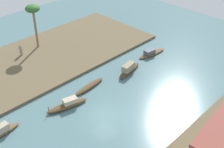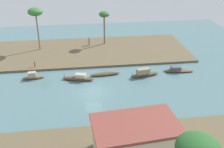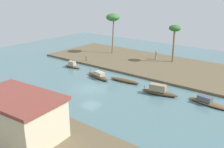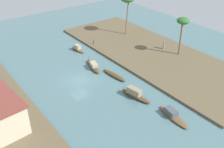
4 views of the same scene
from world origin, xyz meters
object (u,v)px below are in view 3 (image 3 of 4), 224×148
Objects in this scene: sampan_open_hull at (98,76)px; mooring_post at (86,59)px; palm_tree_left_near at (175,30)px; palm_tree_left_far at (113,18)px; sampan_upstream_small at (72,65)px; person_on_near_bank at (156,56)px; riverside_building at (19,116)px; sampan_midstream at (159,91)px; sampan_with_tall_canopy at (208,102)px; sampan_foreground at (125,81)px.

sampan_open_hull is 5.32× the size of mooring_post.
palm_tree_left_near reaches higher than sampan_open_hull.
palm_tree_left_far reaches higher than palm_tree_left_near.
sampan_upstream_small is 3.62× the size of mooring_post.
sampan_open_hull is 0.63× the size of palm_tree_left_far.
palm_tree_left_near reaches higher than person_on_near_bank.
palm_tree_left_near reaches higher than sampan_upstream_small.
riverside_building is (-12.48, 21.61, 1.48)m from mooring_post.
sampan_midstream is at bearing 164.07° from mooring_post.
riverside_building reaches higher than sampan_midstream.
sampan_open_hull is 3.00× the size of person_on_near_bank.
person_on_near_bank is at bearing -175.66° from palm_tree_left_far.
sampan_with_tall_canopy is 2.99× the size of person_on_near_bank.
riverside_building reaches higher than sampan_upstream_small.
riverside_building is at bearing 147.70° from person_on_near_bank.
sampan_midstream is 18.22m from mooring_post.
palm_tree_left_far reaches higher than person_on_near_bank.
riverside_building is at bearing 88.27° from sampan_foreground.
sampan_open_hull is 16.21m from sampan_with_tall_canopy.
person_on_near_bank is 13.09m from mooring_post.
sampan_upstream_small is at bearing 6.36° from sampan_with_tall_canopy.
sampan_foreground is at bearing 84.47° from palm_tree_left_near.
person_on_near_bank is at bearing -35.62° from sampan_with_tall_canopy.
riverside_building reaches higher than mooring_post.
mooring_post is 0.11× the size of riverside_building.
sampan_upstream_small is at bearing -6.60° from sampan_foreground.
sampan_with_tall_canopy is at bearing 173.76° from sampan_foreground.
palm_tree_left_near is at bearing -43.94° from sampan_with_tall_canopy.
sampan_with_tall_canopy is at bearing 173.56° from sampan_upstream_small.
sampan_midstream is 0.73× the size of palm_tree_left_near.
riverside_building is (10.95, 17.50, 1.98)m from sampan_with_tall_canopy.
sampan_with_tall_canopy is at bearing -127.14° from riverside_building.
riverside_building is (5.04, 16.61, 1.78)m from sampan_midstream.
sampan_midstream is (-17.38, 1.41, 0.12)m from sampan_upstream_small.
palm_tree_left_far is at bearing -47.37° from sampan_open_hull.
palm_tree_left_far reaches higher than sampan_midstream.
palm_tree_left_far is (12.82, 1.19, 1.38)m from palm_tree_left_near.
person_on_near_bank is at bearing -86.81° from sampan_foreground.
sampan_foreground is at bearing -152.21° from sampan_open_hull.
riverside_building reaches higher than person_on_near_bank.
palm_tree_left_far is at bearing -72.23° from riverside_building.
palm_tree_left_far is at bearing -20.00° from sampan_with_tall_canopy.
palm_tree_left_far is (0.10, -8.22, 6.65)m from mooring_post.
sampan_foreground is 2.91× the size of person_on_near_bank.
sampan_with_tall_canopy is 19.07m from person_on_near_bank.
sampan_with_tall_canopy is at bearing -171.04° from person_on_near_bank.
sampan_open_hull is 1.04× the size of sampan_midstream.
sampan_open_hull is at bearing 132.79° from person_on_near_bank.
riverside_building is at bearing 89.56° from palm_tree_left_near.
mooring_post is at bearing 95.36° from person_on_near_bank.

